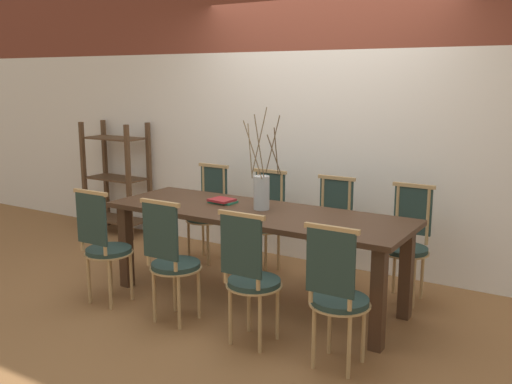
# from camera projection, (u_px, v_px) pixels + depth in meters

# --- Properties ---
(ground_plane) EXTENTS (16.00, 16.00, 0.00)m
(ground_plane) POSITION_uv_depth(u_px,v_px,m) (256.00, 300.00, 4.65)
(ground_plane) COLOR olive
(wall_rear) EXTENTS (12.00, 0.06, 3.20)m
(wall_rear) POSITION_uv_depth(u_px,v_px,m) (323.00, 98.00, 5.32)
(wall_rear) COLOR white
(wall_rear) RESTS_ON ground_plane
(dining_table) EXTENTS (2.47, 0.81, 0.75)m
(dining_table) POSITION_uv_depth(u_px,v_px,m) (256.00, 223.00, 4.52)
(dining_table) COLOR #422B1C
(dining_table) RESTS_ON ground_plane
(chair_near_leftend) EXTENTS (0.38, 0.38, 0.94)m
(chair_near_leftend) POSITION_uv_depth(u_px,v_px,m) (104.00, 243.00, 4.49)
(chair_near_leftend) COLOR #233833
(chair_near_leftend) RESTS_ON ground_plane
(chair_near_left) EXTENTS (0.38, 0.38, 0.94)m
(chair_near_left) POSITION_uv_depth(u_px,v_px,m) (171.00, 258.00, 4.14)
(chair_near_left) COLOR #233833
(chair_near_left) RESTS_ON ground_plane
(chair_near_center) EXTENTS (0.38, 0.38, 0.94)m
(chair_near_center) POSITION_uv_depth(u_px,v_px,m) (250.00, 274.00, 3.79)
(chair_near_center) COLOR #233833
(chair_near_center) RESTS_ON ground_plane
(chair_near_right) EXTENTS (0.38, 0.38, 0.94)m
(chair_near_right) POSITION_uv_depth(u_px,v_px,m) (337.00, 293.00, 3.47)
(chair_near_right) COLOR #233833
(chair_near_right) RESTS_ON ground_plane
(chair_far_leftend) EXTENTS (0.38, 0.38, 0.94)m
(chair_far_leftend) POSITION_uv_depth(u_px,v_px,m) (208.00, 210.00, 5.62)
(chair_far_leftend) COLOR #233833
(chair_far_leftend) RESTS_ON ground_plane
(chair_far_left) EXTENTS (0.38, 0.38, 0.94)m
(chair_far_left) POSITION_uv_depth(u_px,v_px,m) (264.00, 218.00, 5.29)
(chair_far_left) COLOR #233833
(chair_far_left) RESTS_ON ground_plane
(chair_far_center) EXTENTS (0.38, 0.38, 0.94)m
(chair_far_center) POSITION_uv_depth(u_px,v_px,m) (330.00, 228.00, 4.94)
(chair_far_center) COLOR #233833
(chair_far_center) RESTS_ON ground_plane
(chair_far_right) EXTENTS (0.38, 0.38, 0.94)m
(chair_far_right) POSITION_uv_depth(u_px,v_px,m) (407.00, 240.00, 4.59)
(chair_far_right) COLOR #233833
(chair_far_right) RESTS_ON ground_plane
(vase_centerpiece) EXTENTS (0.29, 0.29, 0.80)m
(vase_centerpiece) POSITION_uv_depth(u_px,v_px,m) (262.00, 191.00, 4.51)
(vase_centerpiece) COLOR #B2BCC1
(vase_centerpiece) RESTS_ON dining_table
(book_stack) EXTENTS (0.22, 0.19, 0.03)m
(book_stack) POSITION_uv_depth(u_px,v_px,m) (222.00, 201.00, 4.77)
(book_stack) COLOR #1E6B4C
(book_stack) RESTS_ON dining_table
(shelving_rack) EXTENTS (0.75, 0.38, 1.29)m
(shelving_rack) POSITION_uv_depth(u_px,v_px,m) (117.00, 179.00, 6.57)
(shelving_rack) COLOR #513823
(shelving_rack) RESTS_ON ground_plane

